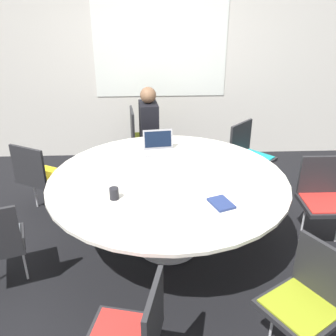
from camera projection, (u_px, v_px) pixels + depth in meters
ground_plane at (168, 245)px, 3.69m from camera, size 16.00×16.00×0.00m
wall_back at (160, 63)px, 5.16m from camera, size 8.00×0.07×2.70m
conference_table at (168, 188)px, 3.42m from camera, size 2.15×2.15×0.74m
chair_0 at (142, 134)px, 5.06m from camera, size 0.47×0.48×0.85m
chair_1 at (39, 173)px, 4.00m from camera, size 0.59×0.58×0.85m
chair_3 at (132, 334)px, 2.14m from camera, size 0.51×0.52×0.85m
chair_4 at (308, 297)px, 2.40m from camera, size 0.59×0.59×0.85m
chair_5 at (323, 195)px, 3.58m from camera, size 0.45×0.43×0.85m
chair_6 at (249, 152)px, 4.50m from camera, size 0.61×0.61×0.85m
person_0 at (150, 126)px, 4.77m from camera, size 0.29×0.38×1.20m
laptop at (159, 146)px, 3.90m from camera, size 0.33×0.26×0.21m
spiral_notebook at (221, 203)px, 2.96m from camera, size 0.22×0.25×0.02m
coffee_cup at (114, 193)px, 3.02m from camera, size 0.08×0.08×0.10m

